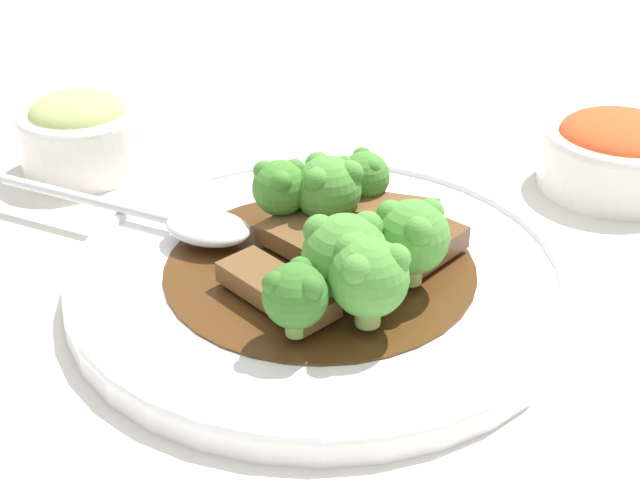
% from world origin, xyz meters
% --- Properties ---
extents(ground_plane, '(4.00, 4.00, 0.00)m').
position_xyz_m(ground_plane, '(0.00, 0.00, 0.00)').
color(ground_plane, silver).
extents(main_plate, '(0.30, 0.30, 0.02)m').
position_xyz_m(main_plate, '(0.00, 0.00, 0.01)').
color(main_plate, white).
rests_on(main_plate, ground_plane).
extents(beef_strip_0, '(0.05, 0.07, 0.01)m').
position_xyz_m(beef_strip_0, '(-0.05, -0.03, 0.03)').
color(beef_strip_0, brown).
rests_on(beef_strip_0, main_plate).
extents(beef_strip_1, '(0.08, 0.06, 0.01)m').
position_xyz_m(beef_strip_1, '(0.01, 0.04, 0.03)').
color(beef_strip_1, brown).
rests_on(beef_strip_1, main_plate).
extents(beef_strip_2, '(0.06, 0.04, 0.01)m').
position_xyz_m(beef_strip_2, '(-0.03, -0.06, 0.03)').
color(beef_strip_2, brown).
rests_on(beef_strip_2, main_plate).
extents(beef_strip_3, '(0.07, 0.06, 0.01)m').
position_xyz_m(beef_strip_3, '(0.01, -0.01, 0.03)').
color(beef_strip_3, brown).
rests_on(beef_strip_3, main_plate).
extents(broccoli_floret_0, '(0.04, 0.04, 0.04)m').
position_xyz_m(broccoli_floret_0, '(0.04, -0.03, 0.05)').
color(broccoli_floret_0, '#7FA84C').
rests_on(broccoli_floret_0, main_plate).
extents(broccoli_floret_1, '(0.03, 0.03, 0.04)m').
position_xyz_m(broccoli_floret_1, '(-0.02, 0.07, 0.04)').
color(broccoli_floret_1, '#8EB756').
rests_on(broccoli_floret_1, main_plate).
extents(broccoli_floret_2, '(0.04, 0.04, 0.05)m').
position_xyz_m(broccoli_floret_2, '(0.01, -0.05, 0.04)').
color(broccoli_floret_2, '#7FA84C').
rests_on(broccoli_floret_2, main_plate).
extents(broccoli_floret_3, '(0.04, 0.04, 0.05)m').
position_xyz_m(broccoli_floret_3, '(-0.06, 0.00, 0.05)').
color(broccoli_floret_3, '#8EB756').
rests_on(broccoli_floret_3, main_plate).
extents(broccoli_floret_4, '(0.03, 0.03, 0.04)m').
position_xyz_m(broccoli_floret_4, '(0.00, -0.08, 0.04)').
color(broccoli_floret_4, '#8EB756').
rests_on(broccoli_floret_4, main_plate).
extents(broccoli_floret_5, '(0.04, 0.04, 0.05)m').
position_xyz_m(broccoli_floret_5, '(-0.05, 0.05, 0.05)').
color(broccoli_floret_5, '#8EB756').
rests_on(broccoli_floret_5, main_plate).
extents(broccoli_floret_6, '(0.05, 0.05, 0.05)m').
position_xyz_m(broccoli_floret_6, '(-0.03, 0.03, 0.05)').
color(broccoli_floret_6, '#7FA84C').
rests_on(broccoli_floret_6, main_plate).
extents(serving_spoon, '(0.20, 0.04, 0.01)m').
position_xyz_m(serving_spoon, '(0.09, -0.00, 0.03)').
color(serving_spoon, silver).
rests_on(serving_spoon, main_plate).
extents(side_bowl_kimchi, '(0.11, 0.11, 0.05)m').
position_xyz_m(side_bowl_kimchi, '(-0.15, -0.21, 0.03)').
color(side_bowl_kimchi, white).
rests_on(side_bowl_kimchi, ground_plane).
extents(side_bowl_appetizer, '(0.09, 0.09, 0.06)m').
position_xyz_m(side_bowl_appetizer, '(0.23, -0.08, 0.03)').
color(side_bowl_appetizer, white).
rests_on(side_bowl_appetizer, ground_plane).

